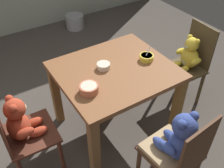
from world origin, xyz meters
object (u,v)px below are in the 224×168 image
object	(u,v)px
teddy_chair_near_left	(21,126)
porridge_bowl_terracotta_near_left	(89,88)
teddy_chair_near_front	(178,145)
porridge_bowl_yellow_near_right	(147,57)
teddy_chair_near_right	(188,60)
metal_pail	(75,22)
dining_table	(115,80)
porridge_bowl_cream_center	(104,66)

from	to	relation	value
teddy_chair_near_left	porridge_bowl_terracotta_near_left	bearing A→B (deg)	-9.91
teddy_chair_near_left	teddy_chair_near_front	world-z (taller)	teddy_chair_near_front
porridge_bowl_terracotta_near_left	porridge_bowl_yellow_near_right	size ratio (longest dim) A/B	1.18
teddy_chair_near_front	teddy_chair_near_right	world-z (taller)	teddy_chair_near_right
teddy_chair_near_left	metal_pail	xyz separation A→B (m)	(1.47, 2.17, -0.43)
dining_table	porridge_bowl_yellow_near_right	bearing A→B (deg)	-5.76
teddy_chair_near_right	porridge_bowl_terracotta_near_left	world-z (taller)	teddy_chair_near_right
porridge_bowl_yellow_near_right	teddy_chair_near_front	bearing A→B (deg)	-111.90
porridge_bowl_yellow_near_right	metal_pail	world-z (taller)	porridge_bowl_yellow_near_right
teddy_chair_near_left	porridge_bowl_cream_center	world-z (taller)	teddy_chair_near_left
teddy_chair_near_right	teddy_chair_near_front	bearing A→B (deg)	43.17
porridge_bowl_cream_center	metal_pail	world-z (taller)	porridge_bowl_cream_center
teddy_chair_near_left	teddy_chair_near_front	distance (m)	1.16
dining_table	teddy_chair_near_left	size ratio (longest dim) A/B	1.14
teddy_chair_near_left	porridge_bowl_terracotta_near_left	xyz separation A→B (m)	(0.53, -0.12, 0.21)
porridge_bowl_terracotta_near_left	metal_pail	size ratio (longest dim) A/B	0.51
teddy_chair_near_front	metal_pail	bearing A→B (deg)	-16.59
teddy_chair_near_front	porridge_bowl_yellow_near_right	distance (m)	0.85
teddy_chair_near_front	porridge_bowl_yellow_near_right	world-z (taller)	teddy_chair_near_front
teddy_chair_near_right	metal_pail	distance (m)	2.25
teddy_chair_near_front	porridge_bowl_cream_center	size ratio (longest dim) A/B	7.61
teddy_chair_near_right	porridge_bowl_cream_center	bearing A→B (deg)	-4.71
porridge_bowl_yellow_near_right	metal_pail	size ratio (longest dim) A/B	0.44
teddy_chair_near_front	porridge_bowl_cream_center	bearing A→B (deg)	0.46
teddy_chair_near_front	porridge_bowl_yellow_near_right	size ratio (longest dim) A/B	6.83
dining_table	porridge_bowl_terracotta_near_left	world-z (taller)	porridge_bowl_terracotta_near_left
teddy_chair_near_left	teddy_chair_near_front	bearing A→B (deg)	-39.45
teddy_chair_near_left	teddy_chair_near_right	world-z (taller)	teddy_chair_near_right
teddy_chair_near_left	porridge_bowl_yellow_near_right	size ratio (longest dim) A/B	6.73
teddy_chair_near_right	porridge_bowl_cream_center	xyz separation A→B (m)	(-0.94, 0.11, 0.22)
dining_table	porridge_bowl_yellow_near_right	xyz separation A→B (m)	(0.31, -0.03, 0.15)
teddy_chair_near_right	metal_pail	size ratio (longest dim) A/B	3.03
teddy_chair_near_front	teddy_chair_near_left	bearing A→B (deg)	43.25
porridge_bowl_cream_center	metal_pail	bearing A→B (deg)	71.78
teddy_chair_near_right	porridge_bowl_terracotta_near_left	xyz separation A→B (m)	(-1.19, -0.09, 0.23)
porridge_bowl_yellow_near_right	metal_pail	distance (m)	2.29
metal_pail	teddy_chair_near_left	bearing A→B (deg)	-124.11
teddy_chair_near_right	porridge_bowl_yellow_near_right	distance (m)	0.59
teddy_chair_near_left	metal_pail	size ratio (longest dim) A/B	2.93
porridge_bowl_cream_center	porridge_bowl_yellow_near_right	bearing A→B (deg)	-13.76
teddy_chair_near_right	porridge_bowl_cream_center	size ratio (longest dim) A/B	7.75
teddy_chair_near_left	porridge_bowl_terracotta_near_left	size ratio (longest dim) A/B	5.72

